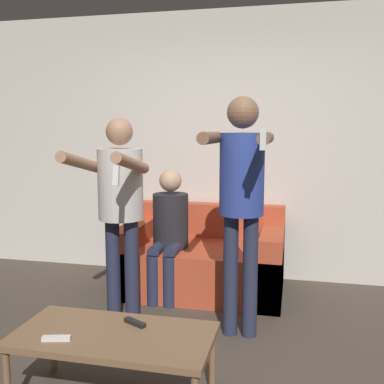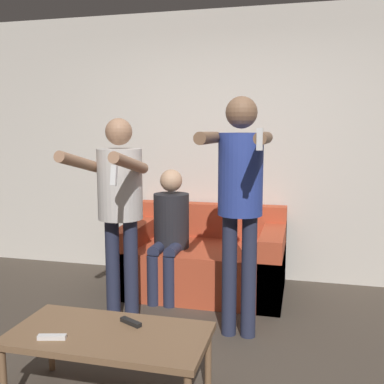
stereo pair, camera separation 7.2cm
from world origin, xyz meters
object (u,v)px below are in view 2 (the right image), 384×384
at_px(couch, 204,261).
at_px(person_seated, 170,227).
at_px(coffee_table, 109,339).
at_px(remote_far, 131,322).
at_px(person_standing_left, 119,197).
at_px(remote_near, 52,337).
at_px(person_standing_right, 240,188).

relative_size(couch, person_seated, 1.29).
relative_size(coffee_table, remote_far, 7.34).
xyz_separation_m(person_seated, remote_far, (0.23, -1.55, -0.22)).
height_order(person_standing_left, coffee_table, person_standing_left).
xyz_separation_m(couch, coffee_table, (-0.12, -1.89, 0.10)).
bearing_deg(coffee_table, remote_near, -150.14).
relative_size(coffee_table, remote_near, 7.13).
relative_size(person_standing_right, remote_far, 11.71).
bearing_deg(person_seated, remote_near, -93.33).
bearing_deg(remote_near, person_standing_left, 94.32).
xyz_separation_m(couch, person_standing_right, (0.46, -0.90, 0.83)).
bearing_deg(person_seated, person_standing_right, -43.04).
bearing_deg(person_standing_right, remote_far, -120.13).
bearing_deg(person_standing_left, remote_far, -63.75).
distance_m(couch, remote_far, 1.77).
height_order(couch, remote_far, couch).
bearing_deg(couch, person_seated, -141.09).
distance_m(person_standing_left, remote_far, 1.12).
bearing_deg(coffee_table, couch, 86.48).
relative_size(person_standing_left, remote_far, 10.74).
bearing_deg(remote_far, person_seated, 98.55).
bearing_deg(remote_far, person_standing_right, 59.87).
distance_m(couch, coffee_table, 1.90).
bearing_deg(couch, remote_near, -100.44).
bearing_deg(remote_far, couch, 88.77).
height_order(person_standing_right, remote_near, person_standing_right).
bearing_deg(remote_far, coffee_table, -121.54).
bearing_deg(person_standing_right, remote_near, -126.36).
xyz_separation_m(couch, remote_near, (-0.38, -2.04, 0.15)).
distance_m(person_standing_right, remote_near, 1.57).
distance_m(coffee_table, remote_far, 0.16).
distance_m(person_standing_right, coffee_table, 1.36).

